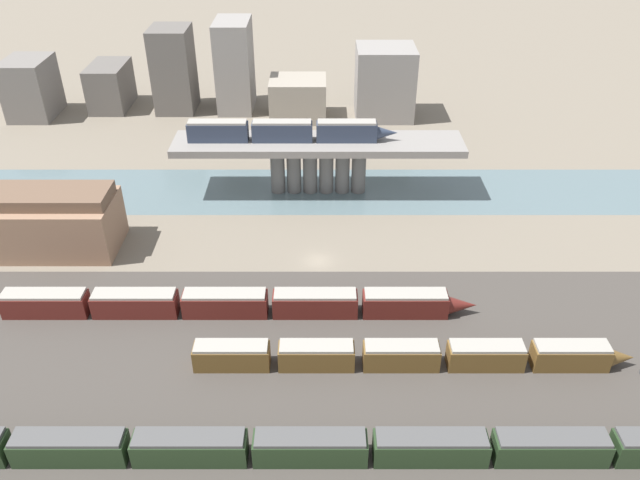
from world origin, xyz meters
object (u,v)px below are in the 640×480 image
Objects in this scene: train_yard_mid at (412,356)px; warehouse_building at (50,221)px; train_yard_far at (238,303)px; train_yard_near at (326,447)px; train_on_bridge at (291,131)px.

train_yard_mid is 2.54× the size of warehouse_building.
train_yard_near is at bearing -63.36° from train_yard_far.
train_on_bridge is at bearing 109.96° from train_yard_mid.
train_yard_mid reaches higher than train_yard_near.
warehouse_building is at bearing 136.78° from train_yard_near.
train_on_bridge reaches higher than warehouse_building.
train_on_bridge is 0.57× the size of train_yard_far.
train_yard_mid is 61.36m from warehouse_building.
train_on_bridge is 61.89m from train_yard_near.
train_on_bridge is 38.27m from train_yard_far.
train_yard_near is at bearing -127.83° from train_yard_mid.
train_yard_near is 27.27m from train_yard_far.
train_yard_far is 3.03× the size of warehouse_building.
train_on_bridge is 1.73× the size of warehouse_building.
warehouse_building is at bearing -152.91° from train_on_bridge.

